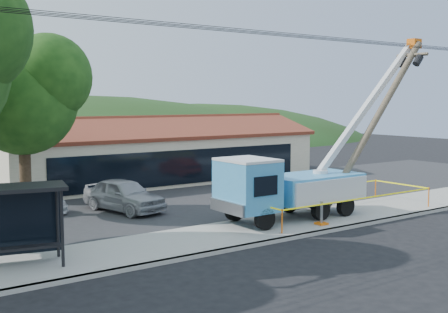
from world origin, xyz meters
name	(u,v)px	position (x,y,z in m)	size (l,w,h in m)	color
ground	(317,253)	(0.00, 0.00, 0.00)	(120.00, 120.00, 0.00)	black
curb	(280,240)	(0.00, 2.10, 0.07)	(60.00, 0.25, 0.15)	#9A9990
sidewalk	(251,231)	(0.00, 4.00, 0.07)	(60.00, 4.00, 0.15)	#9A9990
parking_lot	(162,204)	(0.00, 12.00, 0.05)	(60.00, 12.00, 0.10)	#28282B
strip_mall	(156,155)	(4.00, 19.98, 1.88)	(22.50, 8.53, 4.67)	beige
tree_lot	(22,90)	(-7.00, 13.00, 6.21)	(6.30, 5.60, 8.94)	#332316
hill_center	(67,145)	(10.00, 55.00, 0.00)	(89.60, 64.00, 32.00)	#203914
hill_east	(199,139)	(30.00, 55.00, 0.00)	(72.80, 52.00, 26.00)	#203914
utility_truck	(289,184)	(2.81, 4.69, 1.78)	(12.75, 4.04, 8.89)	black
leaning_pole	(378,116)	(8.36, 4.18, 4.90)	(7.39, 1.93, 8.85)	brown
bus_shelter	(22,206)	(-9.54, 4.40, 2.16)	(3.13, 2.30, 2.72)	black
caution_tape	(336,198)	(5.68, 4.43, 0.91)	(10.22, 3.56, 1.03)	orange
car_silver	(124,213)	(-2.67, 11.11, 0.00)	(1.97, 4.90, 1.67)	#A5A7AC
car_red	(271,196)	(6.68, 10.57, 0.00)	(1.41, 4.04, 1.33)	maroon
car_white	(22,218)	(-7.29, 12.80, 0.00)	(1.79, 4.39, 1.27)	white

